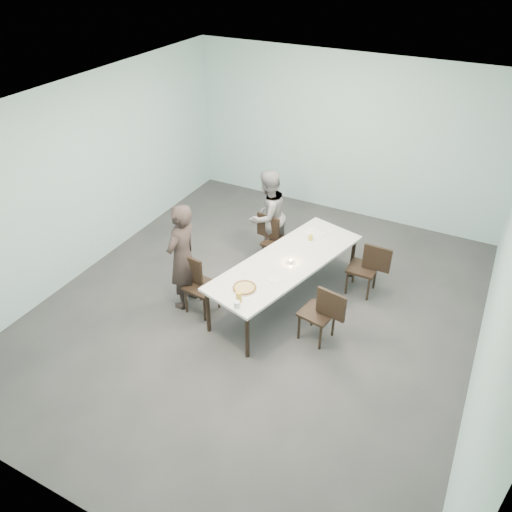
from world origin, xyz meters
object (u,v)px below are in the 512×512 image
at_px(water_tumbler, 237,304).
at_px(pizza, 244,288).
at_px(table, 286,264).
at_px(chair_near_left, 197,281).
at_px(chair_near_right, 323,311).
at_px(tealight, 291,261).
at_px(amber_tumbler, 311,238).
at_px(diner_near, 182,257).
at_px(diner_far, 267,216).
at_px(beer_glass, 239,297).
at_px(chair_far_right, 368,266).
at_px(chair_far_left, 274,238).
at_px(side_plate, 275,279).

bearing_deg(water_tumbler, pizza, 104.23).
relative_size(table, pizza, 8.07).
distance_m(chair_near_left, chair_near_right, 1.86).
height_order(chair_near_right, tealight, chair_near_right).
distance_m(table, amber_tumbler, 0.69).
distance_m(table, diner_near, 1.49).
xyz_separation_m(diner_far, amber_tumbler, (0.89, -0.31, 0.00)).
bearing_deg(diner_near, tealight, 117.45).
relative_size(chair_near_right, pizza, 2.56).
relative_size(chair_near_left, beer_glass, 5.80).
xyz_separation_m(chair_near_left, diner_near, (-0.23, 0.02, 0.33)).
height_order(table, chair_far_right, chair_far_right).
distance_m(chair_near_left, diner_far, 1.76).
distance_m(table, chair_near_right, 0.96).
bearing_deg(chair_near_left, amber_tumbler, 55.79).
bearing_deg(chair_near_right, chair_far_left, -34.47).
bearing_deg(diner_far, amber_tumbler, 88.43).
height_order(chair_near_right, amber_tumbler, chair_near_right).
height_order(chair_near_left, chair_near_right, same).
bearing_deg(chair_near_left, chair_far_left, 78.77).
bearing_deg(diner_far, pizza, 34.79).
bearing_deg(pizza, water_tumbler, -75.77).
bearing_deg(water_tumbler, side_plate, 76.94).
distance_m(chair_far_left, beer_glass, 2.04).
xyz_separation_m(chair_near_left, chair_near_right, (1.85, 0.20, 0.00)).
bearing_deg(table, water_tumbler, -95.87).
bearing_deg(amber_tumbler, tealight, -91.80).
bearing_deg(chair_near_left, water_tumbler, -22.58).
xyz_separation_m(diner_far, tealight, (0.86, -1.00, -0.02)).
distance_m(chair_near_left, diner_near, 0.40).
bearing_deg(chair_near_right, table, -23.81).
bearing_deg(pizza, beer_glass, -76.68).
xyz_separation_m(chair_far_right, tealight, (-0.94, -0.79, 0.27)).
bearing_deg(beer_glass, pizza, 103.32).
xyz_separation_m(chair_near_right, diner_far, (-1.57, 1.52, 0.28)).
relative_size(chair_far_left, diner_far, 0.55).
bearing_deg(chair_far_left, tealight, -42.87).
relative_size(diner_far, pizza, 4.63).
distance_m(chair_near_right, diner_far, 2.20).
bearing_deg(diner_far, side_plate, 47.34).
height_order(diner_near, beer_glass, diner_near).
xyz_separation_m(chair_far_right, diner_far, (-1.80, 0.22, 0.28)).
xyz_separation_m(pizza, amber_tumbler, (0.32, 1.54, 0.02)).
distance_m(diner_far, water_tumbler, 2.32).
xyz_separation_m(chair_near_right, beer_glass, (-0.94, -0.60, 0.32)).
relative_size(beer_glass, amber_tumbler, 1.88).
relative_size(side_plate, water_tumbler, 2.00).
bearing_deg(beer_glass, side_plate, 72.16).
bearing_deg(water_tumbler, table, 84.13).
height_order(table, diner_far, diner_far).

